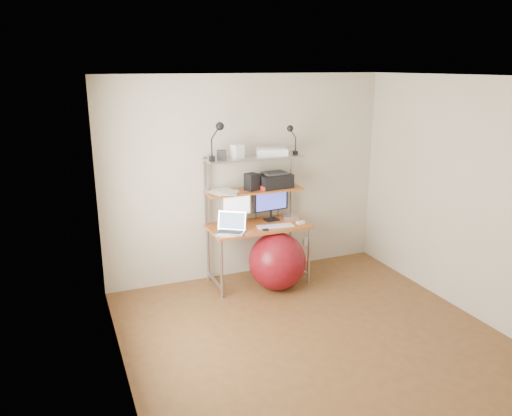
{
  "coord_description": "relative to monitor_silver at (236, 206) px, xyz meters",
  "views": [
    {
      "loc": [
        -2.18,
        -3.83,
        2.59
      ],
      "look_at": [
        -0.15,
        1.15,
        1.05
      ],
      "focal_mm": 35.0,
      "sensor_mm": 36.0,
      "label": 1
    }
  ],
  "objects": [
    {
      "name": "room",
      "position": [
        0.23,
        -1.58,
        0.29
      ],
      "size": [
        3.6,
        3.6,
        3.6
      ],
      "color": "brown",
      "rests_on": "ground"
    },
    {
      "name": "computer_desk",
      "position": [
        0.23,
        -0.08,
        -0.01
      ],
      "size": [
        1.2,
        0.6,
        1.57
      ],
      "color": "#B35722",
      "rests_on": "ground"
    },
    {
      "name": "wall_outlet",
      "position": [
        1.08,
        0.21,
        -0.66
      ],
      "size": [
        0.08,
        0.01,
        0.12
      ],
      "primitive_type": "cube",
      "color": "white",
      "rests_on": "room"
    },
    {
      "name": "monitor_silver",
      "position": [
        0.0,
        0.0,
        0.0
      ],
      "size": [
        0.38,
        0.15,
        0.42
      ],
      "rotation": [
        0.0,
        0.0,
        0.08
      ],
      "color": "#B5B4B9",
      "rests_on": "desktop"
    },
    {
      "name": "monitor_black",
      "position": [
        0.45,
        -0.0,
        0.01
      ],
      "size": [
        0.47,
        0.15,
        0.47
      ],
      "rotation": [
        0.0,
        0.0,
        0.12
      ],
      "color": "black",
      "rests_on": "desktop"
    },
    {
      "name": "laptop",
      "position": [
        -0.16,
        -0.25,
        -0.18
      ],
      "size": [
        0.42,
        0.4,
        0.29
      ],
      "rotation": [
        0.0,
        0.0,
        -0.59
      ],
      "color": "silver",
      "rests_on": "desktop"
    },
    {
      "name": "keyboard",
      "position": [
        0.39,
        -0.27,
        -0.22
      ],
      "size": [
        0.45,
        0.18,
        0.01
      ],
      "primitive_type": "cube",
      "rotation": [
        0.0,
        0.0,
        -0.12
      ],
      "color": "white",
      "rests_on": "desktop"
    },
    {
      "name": "mouse",
      "position": [
        0.73,
        -0.28,
        -0.21
      ],
      "size": [
        0.1,
        0.07,
        0.03
      ],
      "primitive_type": "cube",
      "rotation": [
        0.0,
        0.0,
        0.14
      ],
      "color": "white",
      "rests_on": "desktop"
    },
    {
      "name": "mac_mini",
      "position": [
        0.71,
        -0.02,
        -0.21
      ],
      "size": [
        0.25,
        0.25,
        0.04
      ],
      "primitive_type": "cube",
      "rotation": [
        0.0,
        0.0,
        -0.32
      ],
      "color": "silver",
      "rests_on": "desktop"
    },
    {
      "name": "phone",
      "position": [
        0.24,
        -0.31,
        -0.22
      ],
      "size": [
        0.09,
        0.14,
        0.01
      ],
      "primitive_type": "cube",
      "rotation": [
        0.0,
        0.0,
        -0.15
      ],
      "color": "black",
      "rests_on": "desktop"
    },
    {
      "name": "printer",
      "position": [
        0.5,
        0.0,
        0.28
      ],
      "size": [
        0.43,
        0.31,
        0.19
      ],
      "rotation": [
        0.0,
        0.0,
        0.1
      ],
      "color": "black",
      "rests_on": "mid_shelf"
    },
    {
      "name": "nas_cube",
      "position": [
        0.19,
        -0.02,
        0.29
      ],
      "size": [
        0.17,
        0.17,
        0.2
      ],
      "primitive_type": "cube",
      "rotation": [
        0.0,
        0.0,
        0.31
      ],
      "color": "black",
      "rests_on": "mid_shelf"
    },
    {
      "name": "red_box",
      "position": [
        0.38,
        -0.08,
        0.21
      ],
      "size": [
        0.2,
        0.15,
        0.05
      ],
      "primitive_type": "cube",
      "rotation": [
        0.0,
        0.0,
        0.17
      ],
      "color": "red",
      "rests_on": "mid_shelf"
    },
    {
      "name": "scanner",
      "position": [
        0.46,
        0.01,
        0.63
      ],
      "size": [
        0.42,
        0.33,
        0.1
      ],
      "rotation": [
        0.0,
        0.0,
        -0.3
      ],
      "color": "white",
      "rests_on": "top_shelf"
    },
    {
      "name": "box_white",
      "position": [
        0.02,
        -0.0,
        0.66
      ],
      "size": [
        0.16,
        0.14,
        0.15
      ],
      "primitive_type": "cube",
      "rotation": [
        0.0,
        0.0,
        0.32
      ],
      "color": "white",
      "rests_on": "top_shelf"
    },
    {
      "name": "box_grey",
      "position": [
        -0.17,
        -0.0,
        0.64
      ],
      "size": [
        0.12,
        0.12,
        0.1
      ],
      "primitive_type": "cube",
      "rotation": [
        0.0,
        0.0,
        -0.17
      ],
      "color": "#2E2E30",
      "rests_on": "top_shelf"
    },
    {
      "name": "clip_lamp_left",
      "position": [
        -0.23,
        -0.08,
        0.9
      ],
      "size": [
        0.17,
        0.1,
        0.43
      ],
      "color": "black",
      "rests_on": "top_shelf"
    },
    {
      "name": "clip_lamp_right",
      "position": [
        0.68,
        -0.07,
        0.85
      ],
      "size": [
        0.14,
        0.08,
        0.36
      ],
      "color": "black",
      "rests_on": "top_shelf"
    },
    {
      "name": "exercise_ball",
      "position": [
        0.37,
        -0.39,
        -0.62
      ],
      "size": [
        0.69,
        0.69,
        0.69
      ],
      "primitive_type": "sphere",
      "color": "maroon",
      "rests_on": "floor"
    },
    {
      "name": "paper_stack",
      "position": [
        -0.15,
        -0.01,
        0.2
      ],
      "size": [
        0.39,
        0.41,
        0.02
      ],
      "color": "white",
      "rests_on": "mid_shelf"
    }
  ]
}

